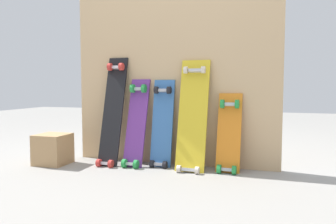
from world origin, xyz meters
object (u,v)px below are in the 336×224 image
skateboard_yellow (192,119)px  skateboard_orange (229,137)px  skateboard_black (112,115)px  skateboard_purple (136,126)px  skateboard_blue (162,127)px  wooden_crate (53,149)px

skateboard_yellow → skateboard_orange: bearing=6.3°
skateboard_black → skateboard_orange: skateboard_black is taller
skateboard_purple → skateboard_orange: size_ratio=1.17×
skateboard_blue → skateboard_yellow: skateboard_yellow is taller
skateboard_black → skateboard_blue: 0.43m
skateboard_purple → skateboard_blue: 0.22m
skateboard_blue → wooden_crate: (-0.88, -0.23, -0.19)m
skateboard_black → skateboard_purple: 0.22m
skateboard_blue → skateboard_orange: size_ratio=1.16×
skateboard_yellow → skateboard_orange: size_ratio=1.40×
skateboard_black → skateboard_blue: size_ratio=1.25×
skateboard_yellow → skateboard_blue: bearing=170.8°
skateboard_black → skateboard_purple: (0.21, 0.01, -0.09)m
skateboard_black → skateboard_orange: size_ratio=1.45×
skateboard_blue → skateboard_yellow: bearing=-9.2°
skateboard_purple → skateboard_yellow: 0.48m
skateboard_black → wooden_crate: skateboard_black is taller
skateboard_blue → skateboard_yellow: 0.28m
skateboard_blue → skateboard_orange: 0.54m
skateboard_purple → wooden_crate: size_ratio=3.08×
skateboard_orange → wooden_crate: size_ratio=2.63×
skateboard_black → wooden_crate: (-0.46, -0.18, -0.29)m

